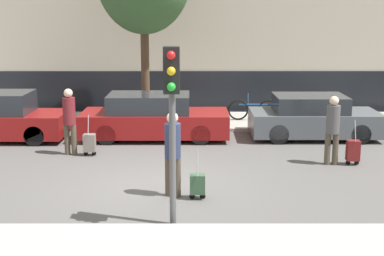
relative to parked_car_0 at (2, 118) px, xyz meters
The scene contains 13 objects.
ground_plane 6.82m from the parked_car_0, 41.07° to the right, with size 80.00×80.00×0.00m, color #565451.
sidewalk_far 5.74m from the parked_car_0, 26.46° to the left, with size 28.00×3.00×0.12m.
parked_car_0 is the anchor object (origin of this frame).
parked_car_1 4.70m from the parked_car_0, ahead, with size 4.51×1.79×1.40m.
parked_car_2 9.65m from the parked_car_0, ahead, with size 3.94×1.76×1.35m.
pedestrian_left 3.11m from the parked_car_0, 34.50° to the right, with size 0.35×0.34×1.84m.
trolley_left 3.61m from the parked_car_0, 31.02° to the right, with size 0.34×0.29×1.14m.
pedestrian_center 7.53m from the parked_car_0, 43.16° to the right, with size 0.34×0.34×1.83m.
trolley_center 8.03m from the parked_car_0, 41.53° to the right, with size 0.34×0.29×1.07m.
pedestrian_right 9.87m from the parked_car_0, 16.05° to the right, with size 0.35×0.34×1.79m.
trolley_right 10.40m from the parked_car_0, 15.40° to the right, with size 0.34×0.29×1.19m.
traffic_light 8.95m from the parked_car_0, 50.93° to the right, with size 0.28×0.47×3.29m.
parked_bicycle 8.41m from the parked_car_0, 17.05° to the left, with size 1.77×0.06×0.96m.
Camera 1 is at (0.78, -11.57, 3.87)m, focal length 50.00 mm.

